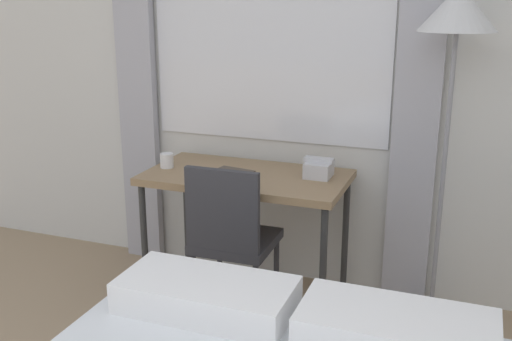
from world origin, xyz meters
name	(u,v)px	position (x,y,z in m)	size (l,w,h in m)	color
wall_back_with_window	(324,54)	(-0.05, 2.83, 1.35)	(5.16, 0.13, 2.70)	silver
desk	(246,185)	(-0.36, 2.46, 0.67)	(1.09, 0.59, 0.74)	#937551
desk_chair	(231,234)	(-0.35, 2.20, 0.49)	(0.41, 0.41, 0.86)	#333338
standing_lamp	(456,40)	(0.65, 2.54, 1.47)	(0.36, 0.36, 1.71)	#4C4C51
telephone	(319,168)	(0.02, 2.54, 0.78)	(0.15, 0.15, 0.11)	silver
book	(232,173)	(-0.42, 2.40, 0.75)	(0.22, 0.18, 0.02)	#4C4238
mug	(167,161)	(-0.82, 2.42, 0.78)	(0.07, 0.07, 0.08)	white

